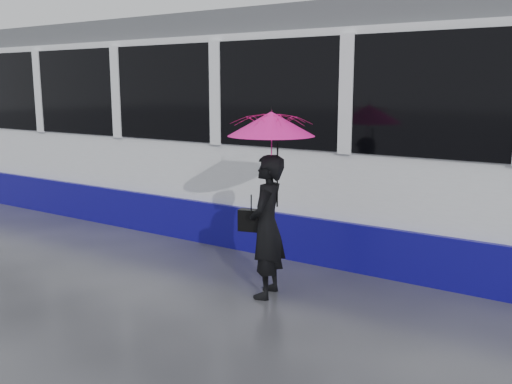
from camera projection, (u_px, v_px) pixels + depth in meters
The scene contains 6 objects.
ground at pixel (175, 272), 7.17m from camera, with size 90.00×90.00×0.00m, color #28282D.
rails at pixel (279, 230), 9.21m from camera, with size 34.00×1.51×0.02m.
tram at pixel (291, 130), 8.80m from camera, with size 26.00×2.56×3.35m.
woman at pixel (267, 227), 6.23m from camera, with size 0.58×0.38×1.58m, color black.
umbrella at pixel (271, 141), 6.02m from camera, with size 1.14×1.14×1.07m.
handbag at pixel (251, 220), 6.36m from camera, with size 0.30×0.19×0.42m.
Camera 1 is at (4.68, -5.12, 2.31)m, focal length 40.00 mm.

